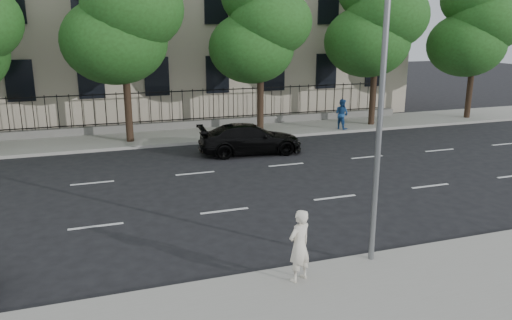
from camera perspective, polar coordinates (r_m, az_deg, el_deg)
The scene contains 13 objects.
ground at distance 14.10m, azimuth -0.88°, elevation -9.28°, with size 120.00×120.00×0.00m, color black.
near_sidewalk at distance 10.78m, azimuth 6.03°, elevation -17.19°, with size 60.00×4.00×0.15m, color gray.
far_sidewalk at distance 27.13m, azimuth -10.10°, elevation 2.65°, with size 60.00×4.00×0.15m, color gray.
lane_markings at distance 18.37m, azimuth -5.49°, elevation -3.42°, with size 49.60×4.62×0.01m, color silver, non-canonical shape.
iron_fence at distance 28.67m, azimuth -10.69°, elevation 4.45°, with size 30.00×0.50×2.20m.
street_light at distance 12.30m, azimuth 13.06°, elevation 11.59°, with size 0.25×3.32×8.05m.
tree_c at distance 25.67m, azimuth -15.03°, elevation 15.93°, with size 5.89×5.50×9.80m.
tree_d at distance 27.12m, azimuth 0.48°, elevation 15.14°, with size 5.34×4.94×8.84m.
tree_e at distance 30.17m, azimuth 13.61°, elevation 15.42°, with size 5.71×5.31×9.46m.
tree_f at distance 34.40m, azimuth 23.79°, elevation 13.97°, with size 5.52×5.12×9.01m.
black_sedan at distance 23.34m, azimuth -0.67°, elevation 2.44°, with size 1.97×4.84×1.41m, color black.
woman_near at distance 11.50m, azimuth 4.97°, elevation -9.72°, with size 0.62×0.41×1.71m, color #F0E6CF.
pedestrian_far at distance 28.65m, azimuth 9.77°, elevation 5.20°, with size 0.82×0.64×1.70m, color navy.
Camera 1 is at (-3.96, -12.22, 5.82)m, focal length 35.00 mm.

